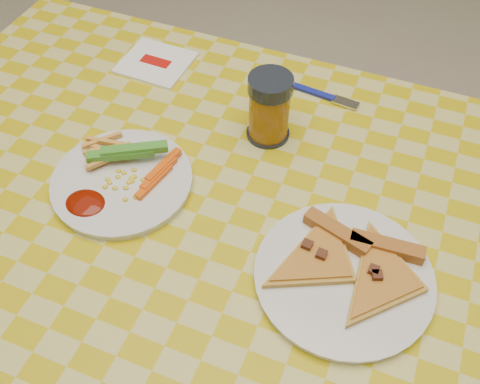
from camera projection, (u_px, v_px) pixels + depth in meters
name	position (u px, v px, depth m)	size (l,w,h in m)	color
table	(228.00, 250.00, 0.87)	(1.28, 0.88, 0.76)	silver
plate_left	(122.00, 182.00, 0.86)	(0.22, 0.22, 0.01)	silver
plate_right	(343.00, 277.00, 0.75)	(0.25, 0.25, 0.01)	silver
fries_veggies	(121.00, 167.00, 0.86)	(0.19, 0.18, 0.04)	gold
pizza_slices	(350.00, 264.00, 0.74)	(0.25, 0.23, 0.02)	gold
drink_glass	(269.00, 108.00, 0.89)	(0.08, 0.08, 0.12)	black
napkin	(156.00, 63.00, 1.06)	(0.14, 0.13, 0.01)	white
fork	(320.00, 94.00, 1.00)	(0.16, 0.03, 0.01)	navy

